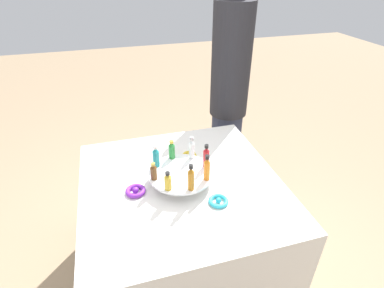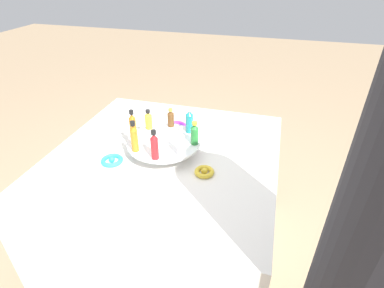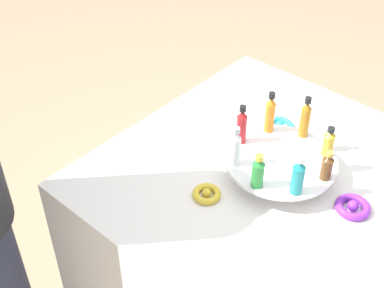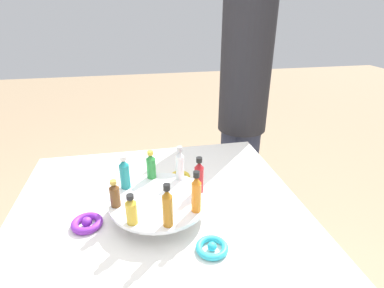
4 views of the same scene
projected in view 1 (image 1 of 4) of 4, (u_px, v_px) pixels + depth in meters
ground_plane at (183, 267)px, 2.02m from camera, size 12.00×12.00×0.00m
party_table at (182, 229)px, 1.83m from camera, size 1.07×1.07×0.74m
display_stand at (181, 176)px, 1.61m from camera, size 0.35×0.35×0.07m
bottle_green at (172, 150)px, 1.68m from camera, size 0.04×0.04×0.11m
bottle_teal at (156, 157)px, 1.61m from camera, size 0.04×0.04×0.13m
bottle_brown at (154, 172)px, 1.53m from camera, size 0.03×0.03×0.10m
bottle_gold at (168, 181)px, 1.46m from camera, size 0.04×0.04×0.10m
bottle_amber at (191, 178)px, 1.44m from camera, size 0.03×0.03×0.15m
bottle_orange at (207, 169)px, 1.51m from camera, size 0.03×0.03×0.15m
bottle_red at (206, 157)px, 1.61m from camera, size 0.03×0.03×0.14m
bottle_clear at (192, 149)px, 1.68m from camera, size 0.03×0.03×0.14m
ribbon_bow_teal at (218, 201)px, 1.49m from camera, size 0.10×0.10×0.03m
ribbon_bow_gold at (189, 155)px, 1.83m from camera, size 0.09×0.09×0.03m
ribbon_bow_purple at (136, 191)px, 1.55m from camera, size 0.11×0.11×0.03m
person_figure at (229, 95)px, 2.32m from camera, size 0.29×0.29×1.72m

